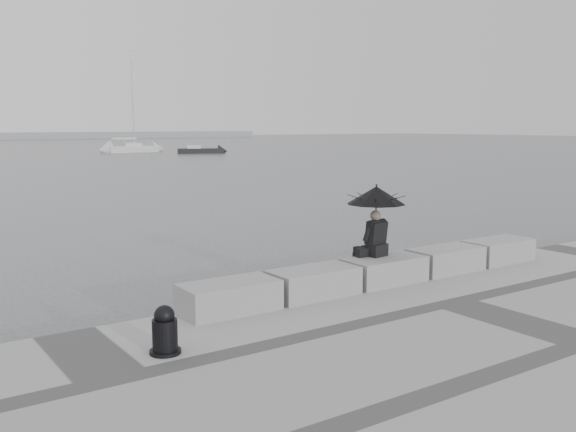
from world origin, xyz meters
TOP-DOWN VIEW (x-y plane):
  - ground at (0.00, 0.00)m, footprint 360.00×360.00m
  - stone_block_far_left at (-3.40, -0.45)m, footprint 1.60×0.80m
  - stone_block_left at (-1.70, -0.45)m, footprint 1.60×0.80m
  - stone_block_centre at (0.00, -0.45)m, footprint 1.60×0.80m
  - stone_block_right at (1.70, -0.45)m, footprint 1.60×0.80m
  - stone_block_far_right at (3.40, -0.45)m, footprint 1.60×0.80m
  - seated_person at (-0.03, -0.22)m, footprint 1.14×1.14m
  - bag at (-0.31, -0.16)m, footprint 0.26×0.15m
  - mooring_bollard at (-5.04, -1.65)m, footprint 0.42×0.42m
  - sailboat_right at (21.72, 69.72)m, footprint 6.49×2.66m
  - small_motorboat at (27.71, 62.23)m, footprint 5.74×3.54m

SIDE VIEW (x-z plane):
  - ground at x=0.00m, z-range 0.00..0.00m
  - small_motorboat at x=27.71m, z-range -0.23..0.87m
  - sailboat_right at x=21.72m, z-range -5.91..6.99m
  - stone_block_far_left at x=-3.40m, z-range 0.50..1.00m
  - stone_block_left at x=-1.70m, z-range 0.50..1.00m
  - stone_block_centre at x=0.00m, z-range 0.50..1.00m
  - stone_block_right at x=1.70m, z-range 0.50..1.00m
  - stone_block_far_right at x=3.40m, z-range 0.50..1.00m
  - mooring_bollard at x=-5.04m, z-range 0.45..1.11m
  - bag at x=-0.31m, z-range 1.00..1.17m
  - seated_person at x=-0.03m, z-range 1.30..2.69m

